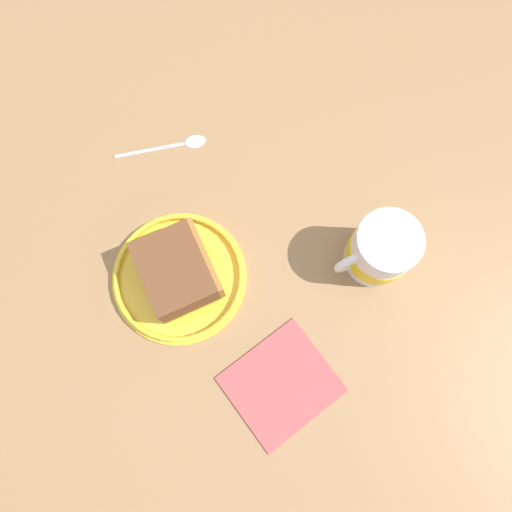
{
  "coord_description": "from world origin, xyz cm",
  "views": [
    {
      "loc": [
        -13.41,
        -13.07,
        61.3
      ],
      "look_at": [
        -1.4,
        -4.73,
        3.0
      ],
      "focal_mm": 33.82,
      "sensor_mm": 36.0,
      "label": 1
    }
  ],
  "objects_px": {
    "small_plate": "(179,277)",
    "tea_mug": "(380,250)",
    "folded_napkin": "(281,384)",
    "teaspoon": "(179,143)",
    "cake_slice": "(178,271)"
  },
  "relations": [
    {
      "from": "tea_mug",
      "to": "teaspoon",
      "type": "height_order",
      "value": "tea_mug"
    },
    {
      "from": "folded_napkin",
      "to": "teaspoon",
      "type": "bearing_deg",
      "value": 57.88
    },
    {
      "from": "cake_slice",
      "to": "small_plate",
      "type": "bearing_deg",
      "value": 149.36
    },
    {
      "from": "teaspoon",
      "to": "folded_napkin",
      "type": "height_order",
      "value": "teaspoon"
    },
    {
      "from": "small_plate",
      "to": "cake_slice",
      "type": "relative_size",
      "value": 1.38
    },
    {
      "from": "folded_napkin",
      "to": "small_plate",
      "type": "bearing_deg",
      "value": 79.03
    },
    {
      "from": "small_plate",
      "to": "cake_slice",
      "type": "bearing_deg",
      "value": -30.64
    },
    {
      "from": "cake_slice",
      "to": "folded_napkin",
      "type": "xyz_separation_m",
      "value": [
        -0.04,
        -0.18,
        -0.03
      ]
    },
    {
      "from": "small_plate",
      "to": "teaspoon",
      "type": "bearing_deg",
      "value": 37.11
    },
    {
      "from": "small_plate",
      "to": "tea_mug",
      "type": "distance_m",
      "value": 0.26
    },
    {
      "from": "small_plate",
      "to": "teaspoon",
      "type": "relative_size",
      "value": 1.72
    },
    {
      "from": "teaspoon",
      "to": "small_plate",
      "type": "bearing_deg",
      "value": -142.89
    },
    {
      "from": "small_plate",
      "to": "folded_napkin",
      "type": "bearing_deg",
      "value": -100.97
    },
    {
      "from": "tea_mug",
      "to": "folded_napkin",
      "type": "xyz_separation_m",
      "value": [
        -0.2,
        0.01,
        -0.04
      ]
    },
    {
      "from": "small_plate",
      "to": "tea_mug",
      "type": "height_order",
      "value": "tea_mug"
    }
  ]
}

